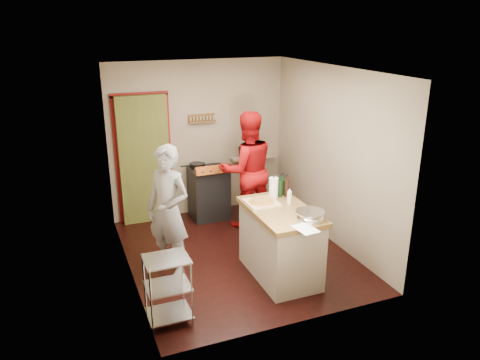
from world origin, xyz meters
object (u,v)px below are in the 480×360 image
island (280,241)px  person_stripe (168,211)px  wire_shelving (168,287)px  person_red (247,170)px  stove (209,192)px

island → person_stripe: bearing=153.7°
island → person_stripe: person_stripe is taller
wire_shelving → person_red: bearing=49.2°
person_stripe → person_red: person_red is taller
stove → person_stripe: (-1.04, -1.53, 0.42)m
person_stripe → person_red: size_ratio=0.92×
stove → person_stripe: person_stripe is taller
person_red → person_stripe: bearing=37.1°
island → wire_shelving: bearing=-164.1°
wire_shelving → person_stripe: person_stripe is taller
person_stripe → person_red: 1.81m
island → person_red: size_ratio=0.75×
island → person_stripe: 1.50m
island → person_red: (0.21, 1.64, 0.45)m
island → person_stripe: size_ratio=0.82×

